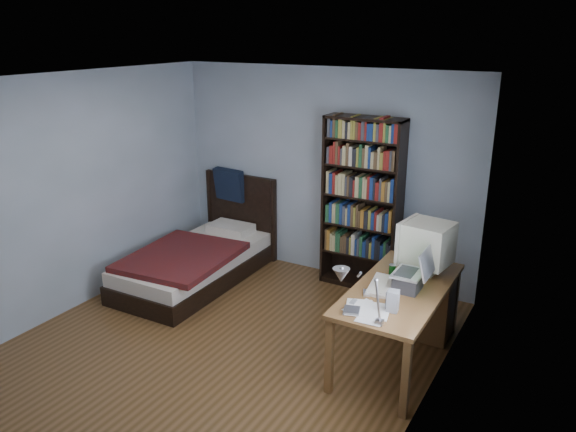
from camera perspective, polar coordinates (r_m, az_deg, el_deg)
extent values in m
plane|color=#533718|center=(5.56, -6.61, -13.09)|extent=(4.20, 4.20, 0.00)
plane|color=white|center=(4.76, -7.75, 13.51)|extent=(4.20, 4.20, 0.00)
cube|color=#8B9BA3|center=(6.74, 3.56, 4.31)|extent=(3.80, 0.04, 2.50)
cube|color=#8B9BA3|center=(3.71, -27.11, -10.16)|extent=(3.80, 0.04, 2.50)
cube|color=#8B9BA3|center=(6.30, -21.16, 2.05)|extent=(0.04, 4.20, 2.50)
cube|color=#8B9BA3|center=(4.23, 14.10, -5.07)|extent=(0.04, 4.20, 2.50)
cube|color=white|center=(4.02, 13.56, -3.18)|extent=(0.01, 1.14, 1.14)
cube|color=white|center=(4.03, 13.48, -3.17)|extent=(0.01, 1.00, 1.00)
cube|color=brown|center=(5.10, 11.32, -7.33)|extent=(0.75, 1.59, 0.04)
cube|color=brown|center=(4.77, 4.22, -13.99)|extent=(0.06, 0.06, 0.69)
cube|color=brown|center=(4.58, 11.87, -15.91)|extent=(0.06, 0.06, 0.69)
cube|color=brown|center=(5.99, 10.48, -7.09)|extent=(0.06, 0.06, 0.69)
cube|color=brown|center=(5.84, 16.55, -8.29)|extent=(0.06, 0.06, 0.69)
cube|color=brown|center=(5.76, 12.98, -8.36)|extent=(0.69, 0.40, 0.68)
cube|color=beige|center=(5.46, 13.48, -5.29)|extent=(0.29, 0.26, 0.03)
cylinder|color=beige|center=(5.44, 13.52, -4.84)|extent=(0.10, 0.10, 0.06)
cube|color=beige|center=(5.35, 14.01, -2.68)|extent=(0.46, 0.44, 0.39)
cube|color=beige|center=(5.40, 11.93, -2.31)|extent=(0.09, 0.41, 0.41)
cube|color=#438EF4|center=(5.41, 11.78, -2.29)|extent=(0.05, 0.31, 0.27)
cube|color=#2D2D30|center=(5.03, 12.08, -6.57)|extent=(0.22, 0.26, 0.15)
cube|color=silver|center=(5.00, 12.15, -5.70)|extent=(0.25, 0.33, 0.02)
cube|color=#2D2D30|center=(5.00, 11.94, -5.54)|extent=(0.16, 0.26, 0.00)
cube|color=silver|center=(4.91, 13.94, -4.72)|extent=(0.08, 0.32, 0.23)
cube|color=#0CBF26|center=(4.91, 13.81, -4.70)|extent=(0.05, 0.26, 0.18)
cube|color=#99999E|center=(4.46, 9.27, -10.59)|extent=(0.06, 0.05, 0.04)
cylinder|color=#99999E|center=(4.31, 9.12, -8.48)|extent=(0.02, 0.14, 0.39)
cylinder|color=#99999E|center=(4.03, 7.25, -5.92)|extent=(0.16, 0.32, 0.20)
cone|color=#99999E|center=(3.91, 5.42, -6.01)|extent=(0.12, 0.12, 0.10)
cube|color=beige|center=(5.06, 9.39, -6.96)|extent=(0.24, 0.47, 0.04)
cube|color=gray|center=(4.64, 10.61, -8.48)|extent=(0.10, 0.10, 0.18)
cylinder|color=#07360E|center=(5.28, 10.53, -5.46)|extent=(0.06, 0.06, 0.11)
ellipsoid|color=silver|center=(5.30, 11.72, -5.85)|extent=(0.07, 0.11, 0.04)
cube|color=silver|center=(4.92, 7.98, -7.73)|extent=(0.09, 0.12, 0.02)
cube|color=gray|center=(4.75, 6.65, -8.66)|extent=(0.05, 0.09, 0.02)
cube|color=gray|center=(4.61, 6.48, -9.54)|extent=(0.16, 0.16, 0.03)
cube|color=black|center=(6.61, 4.04, 1.73)|extent=(0.03, 0.30, 1.99)
cube|color=black|center=(6.30, 11.15, 0.57)|extent=(0.03, 0.30, 1.99)
cube|color=black|center=(6.22, 7.90, 9.83)|extent=(0.90, 0.30, 0.03)
cube|color=black|center=(6.79, 7.17, -6.64)|extent=(0.90, 0.30, 0.06)
cube|color=black|center=(6.57, 7.98, 1.48)|extent=(0.90, 0.02, 1.99)
cube|color=olive|center=(6.42, 7.46, 1.38)|extent=(0.82, 0.22, 1.79)
cube|color=black|center=(6.89, -9.44, -5.66)|extent=(1.04, 2.04, 0.22)
cube|color=silver|center=(6.81, -9.52, -4.20)|extent=(1.00, 1.98, 0.16)
cube|color=maroon|center=(6.57, -10.75, -4.10)|extent=(1.18, 1.40, 0.07)
cube|color=silver|center=(7.33, -5.84, -1.29)|extent=(0.56, 0.36, 0.12)
cube|color=black|center=(7.48, -4.78, 0.13)|extent=(1.07, 0.05, 1.10)
cylinder|color=black|center=(7.75, -7.96, 0.68)|extent=(0.06, 0.06, 1.10)
cylinder|color=black|center=(7.20, -1.54, -0.54)|extent=(0.06, 0.06, 1.10)
cube|color=black|center=(7.42, -5.95, 3.18)|extent=(0.46, 0.20, 0.43)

